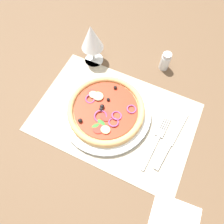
{
  "coord_description": "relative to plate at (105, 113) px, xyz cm",
  "views": [
    {
      "loc": [
        10.95,
        -25.01,
        59.35
      ],
      "look_at": [
        -0.85,
        0.0,
        2.8
      ],
      "focal_mm": 34.12,
      "sensor_mm": 36.0,
      "label": 1
    }
  ],
  "objects": [
    {
      "name": "fork",
      "position": [
        17.12,
        -1.05,
        -0.48
      ],
      "size": [
        2.71,
        18.06,
        0.44
      ],
      "rotation": [
        0.0,
        0.0,
        1.5
      ],
      "color": "silver",
      "rests_on": "placemat"
    },
    {
      "name": "napkin",
      "position": [
        28.31,
        -19.24,
        -0.92
      ],
      "size": [
        12.78,
        11.68,
        0.36
      ],
      "primitive_type": "cube",
      "rotation": [
        0.0,
        0.0,
        0.08
      ],
      "color": "white",
      "rests_on": "ground_plane"
    },
    {
      "name": "placemat",
      "position": [
        2.85,
        0.44,
        -0.9
      ],
      "size": [
        47.7,
        31.93,
        0.4
      ],
      "primitive_type": "cube",
      "color": "#A39984",
      "rests_on": "ground_plane"
    },
    {
      "name": "pepper_shaker",
      "position": [
        10.09,
        24.82,
        2.16
      ],
      "size": [
        3.2,
        3.2,
        6.7
      ],
      "color": "silver",
      "rests_on": "ground_plane"
    },
    {
      "name": "plate",
      "position": [
        0.0,
        0.0,
        0.0
      ],
      "size": [
        27.39,
        27.39,
        1.4
      ],
      "primitive_type": "cylinder",
      "color": "white",
      "rests_on": "placemat"
    },
    {
      "name": "pizza",
      "position": [
        -0.02,
        -0.01,
        1.78
      ],
      "size": [
        23.26,
        23.26,
        2.61
      ],
      "color": "tan",
      "rests_on": "plate"
    },
    {
      "name": "ground_plane",
      "position": [
        2.85,
        0.44,
        -2.3
      ],
      "size": [
        190.0,
        140.0,
        2.4
      ],
      "primitive_type": "cube",
      "color": "brown"
    },
    {
      "name": "knife",
      "position": [
        20.92,
        0.89,
        -0.44
      ],
      "size": [
        4.08,
        20.05,
        0.62
      ],
      "rotation": [
        0.0,
        0.0,
        1.45
      ],
      "color": "silver",
      "rests_on": "placemat"
    },
    {
      "name": "wine_glass",
      "position": [
        -13.04,
        17.48,
        9.02
      ],
      "size": [
        7.2,
        7.2,
        14.9
      ],
      "color": "silver",
      "rests_on": "ground_plane"
    }
  ]
}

